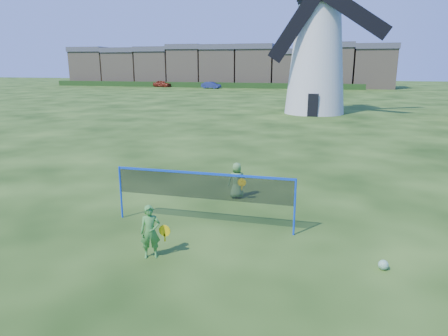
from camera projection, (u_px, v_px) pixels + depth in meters
The scene contains 10 objects.
ground at pixel (213, 223), 11.51m from camera, with size 220.00×220.00×0.00m, color black.
windmill at pixel (317, 50), 35.84m from camera, with size 11.73×5.35×16.19m.
badminton_net at pixel (203, 187), 11.02m from camera, with size 5.05×0.05×1.55m.
player_girl at pixel (150, 232), 9.31m from camera, with size 0.69×0.46×1.27m.
player_boy at pixel (237, 180), 13.52m from camera, with size 0.70×0.57×1.21m.
play_ball at pixel (383, 265), 8.86m from camera, with size 0.22×0.22×0.22m, color green.
terraced_houses at pixel (222, 66), 82.58m from camera, with size 66.47×8.40×8.34m.
hedge at pixel (198, 85), 78.61m from camera, with size 62.00×0.80×1.00m, color #193814.
car_left at pixel (162, 84), 79.96m from camera, with size 1.51×3.75×1.28m, color maroon.
car_right at pixel (211, 85), 75.15m from camera, with size 1.30×3.72×1.23m, color navy.
Camera 1 is at (3.01, -10.33, 4.38)m, focal length 32.39 mm.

